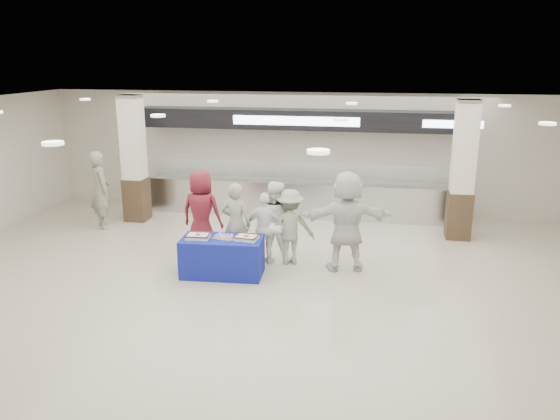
% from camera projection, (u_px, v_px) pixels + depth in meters
% --- Properties ---
extents(ground, '(14.00, 14.00, 0.00)m').
position_uv_depth(ground, '(250.00, 299.00, 9.57)').
color(ground, '#BEB7A2').
rests_on(ground, ground).
extents(serving_line, '(8.70, 0.85, 2.80)m').
position_uv_depth(serving_line, '(297.00, 173.00, 14.36)').
color(serving_line, silver).
rests_on(serving_line, ground).
extents(column_left, '(0.55, 0.55, 3.20)m').
position_uv_depth(column_left, '(134.00, 162.00, 13.83)').
color(column_left, '#352518').
rests_on(column_left, ground).
extents(column_right, '(0.55, 0.55, 3.20)m').
position_uv_depth(column_right, '(462.00, 174.00, 12.42)').
color(column_right, '#352518').
rests_on(column_right, ground).
extents(display_table, '(1.60, 0.88, 0.75)m').
position_uv_depth(display_table, '(222.00, 257.00, 10.55)').
color(display_table, navy).
rests_on(display_table, ground).
extents(sheet_cake_left, '(0.46, 0.37, 0.09)m').
position_uv_depth(sheet_cake_left, '(198.00, 236.00, 10.44)').
color(sheet_cake_left, silver).
rests_on(sheet_cake_left, display_table).
extents(sheet_cake_right, '(0.46, 0.38, 0.09)m').
position_uv_depth(sheet_cake_right, '(246.00, 237.00, 10.36)').
color(sheet_cake_right, silver).
rests_on(sheet_cake_right, display_table).
extents(cupcake_tray, '(0.47, 0.39, 0.07)m').
position_uv_depth(cupcake_tray, '(224.00, 236.00, 10.45)').
color(cupcake_tray, '#A4A4A9').
rests_on(cupcake_tray, display_table).
extents(civilian_maroon, '(0.95, 0.68, 1.82)m').
position_uv_depth(civilian_maroon, '(202.00, 213.00, 11.57)').
color(civilian_maroon, maroon).
rests_on(civilian_maroon, ground).
extents(soldier_a, '(0.67, 0.48, 1.70)m').
position_uv_depth(soldier_a, '(236.00, 224.00, 11.00)').
color(soldier_a, gray).
rests_on(soldier_a, ground).
extents(chef_tall, '(0.85, 0.67, 1.69)m').
position_uv_depth(chef_tall, '(274.00, 221.00, 11.19)').
color(chef_tall, white).
rests_on(chef_tall, ground).
extents(chef_short, '(0.92, 0.49, 1.49)m').
position_uv_depth(chef_short, '(266.00, 228.00, 11.06)').
color(chef_short, white).
rests_on(chef_short, ground).
extents(soldier_b, '(1.11, 0.79, 1.56)m').
position_uv_depth(soldier_b, '(290.00, 227.00, 11.06)').
color(soldier_b, gray).
rests_on(soldier_b, ground).
extents(civilian_white, '(1.95, 0.97, 2.01)m').
position_uv_depth(civilian_white, '(347.00, 221.00, 10.66)').
color(civilian_white, silver).
rests_on(civilian_white, ground).
extents(soldier_bg, '(0.81, 0.83, 1.92)m').
position_uv_depth(soldier_bg, '(101.00, 190.00, 13.34)').
color(soldier_bg, gray).
rests_on(soldier_bg, ground).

